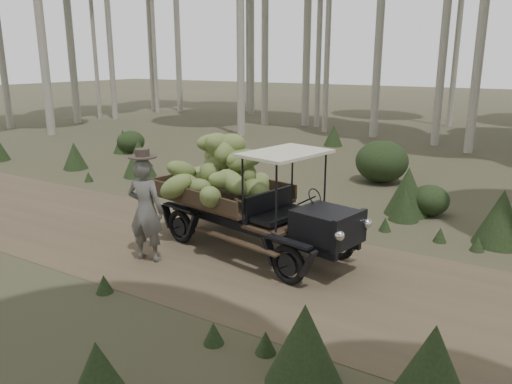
% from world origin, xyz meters
% --- Properties ---
extents(ground, '(120.00, 120.00, 0.00)m').
position_xyz_m(ground, '(0.00, 0.00, 0.00)').
color(ground, '#473D2B').
rests_on(ground, ground).
extents(dirt_track, '(70.00, 4.00, 0.01)m').
position_xyz_m(dirt_track, '(0.00, 0.00, 0.00)').
color(dirt_track, brown).
rests_on(dirt_track, ground).
extents(banana_truck, '(4.55, 2.42, 2.27)m').
position_xyz_m(banana_truck, '(1.46, 0.65, 1.28)').
color(banana_truck, black).
rests_on(banana_truck, ground).
extents(farmer, '(0.76, 0.59, 2.04)m').
position_xyz_m(farmer, '(0.51, -0.81, 0.97)').
color(farmer, '#56544F').
rests_on(farmer, ground).
extents(undergrowth, '(24.17, 23.27, 1.36)m').
position_xyz_m(undergrowth, '(0.80, -0.86, 0.52)').
color(undergrowth, '#233319').
rests_on(undergrowth, ground).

